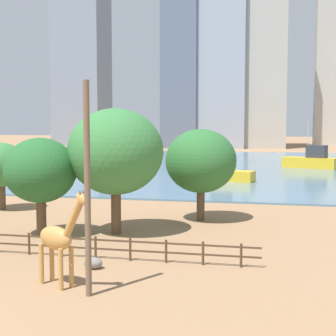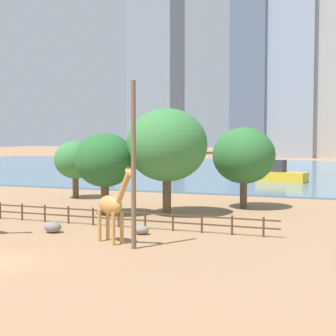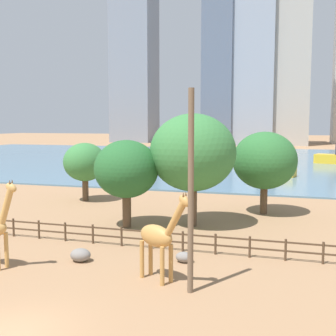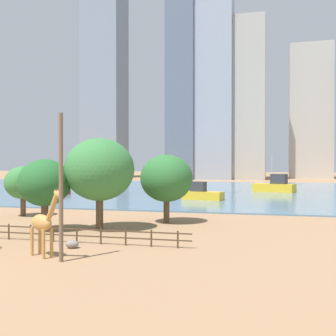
{
  "view_description": "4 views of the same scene",
  "coord_description": "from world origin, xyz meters",
  "px_view_note": "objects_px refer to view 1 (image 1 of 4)",
  "views": [
    {
      "loc": [
        13.96,
        -15.44,
        7.8
      ],
      "look_at": [
        2.12,
        38.22,
        2.95
      ],
      "focal_mm": 55.0,
      "sensor_mm": 36.0,
      "label": 1
    },
    {
      "loc": [
        17.98,
        -20.81,
        6.46
      ],
      "look_at": [
        -3.89,
        36.03,
        2.76
      ],
      "focal_mm": 55.0,
      "sensor_mm": 36.0,
      "label": 2
    },
    {
      "loc": [
        10.09,
        -13.0,
        8.07
      ],
      "look_at": [
        -0.34,
        22.11,
        4.14
      ],
      "focal_mm": 45.0,
      "sensor_mm": 36.0,
      "label": 3
    },
    {
      "loc": [
        19.08,
        -18.76,
        6.43
      ],
      "look_at": [
        3.87,
        40.59,
        5.68
      ],
      "focal_mm": 45.0,
      "sensor_mm": 36.0,
      "label": 4
    }
  ],
  "objects_px": {
    "utility_pole": "(87,190)",
    "tree_left_large": "(201,161)",
    "boulder_near_fence": "(93,263)",
    "boat_sailboat": "(226,173)",
    "giraffe_tall": "(58,238)",
    "tree_left_small": "(116,152)",
    "boat_barge": "(311,160)",
    "tree_right_tall": "(1,165)",
    "tree_center_broad": "(40,171)",
    "boat_tug": "(37,169)"
  },
  "relations": [
    {
      "from": "utility_pole",
      "to": "tree_left_small",
      "type": "height_order",
      "value": "utility_pole"
    },
    {
      "from": "boulder_near_fence",
      "to": "tree_center_broad",
      "type": "relative_size",
      "value": 0.15
    },
    {
      "from": "boulder_near_fence",
      "to": "tree_left_large",
      "type": "xyz_separation_m",
      "value": [
        3.53,
        14.71,
        4.46
      ]
    },
    {
      "from": "boat_tug",
      "to": "boat_barge",
      "type": "relative_size",
      "value": 0.54
    },
    {
      "from": "giraffe_tall",
      "to": "utility_pole",
      "type": "relative_size",
      "value": 0.5
    },
    {
      "from": "tree_right_tall",
      "to": "giraffe_tall",
      "type": "bearing_deg",
      "value": -53.47
    },
    {
      "from": "giraffe_tall",
      "to": "boat_sailboat",
      "type": "height_order",
      "value": "giraffe_tall"
    },
    {
      "from": "boat_barge",
      "to": "giraffe_tall",
      "type": "bearing_deg",
      "value": 96.62
    },
    {
      "from": "boat_sailboat",
      "to": "boat_tug",
      "type": "distance_m",
      "value": 28.93
    },
    {
      "from": "tree_left_small",
      "to": "boat_sailboat",
      "type": "relative_size",
      "value": 1.21
    },
    {
      "from": "giraffe_tall",
      "to": "tree_left_small",
      "type": "relative_size",
      "value": 0.55
    },
    {
      "from": "boulder_near_fence",
      "to": "tree_center_broad",
      "type": "xyz_separation_m",
      "value": [
        -6.33,
        6.78,
        4.22
      ]
    },
    {
      "from": "boat_tug",
      "to": "tree_right_tall",
      "type": "bearing_deg",
      "value": -150.57
    },
    {
      "from": "boulder_near_fence",
      "to": "boat_barge",
      "type": "height_order",
      "value": "boat_barge"
    },
    {
      "from": "tree_right_tall",
      "to": "boat_sailboat",
      "type": "xyz_separation_m",
      "value": [
        17.42,
        25.58,
        -2.79
      ]
    },
    {
      "from": "utility_pole",
      "to": "tree_left_large",
      "type": "xyz_separation_m",
      "value": [
        2.17,
        18.86,
        -0.07
      ]
    },
    {
      "from": "giraffe_tall",
      "to": "boat_tug",
      "type": "distance_m",
      "value": 54.65
    },
    {
      "from": "tree_center_broad",
      "to": "tree_left_large",
      "type": "bearing_deg",
      "value": 38.82
    },
    {
      "from": "giraffe_tall",
      "to": "boat_barge",
      "type": "bearing_deg",
      "value": 106.04
    },
    {
      "from": "boulder_near_fence",
      "to": "giraffe_tall",
      "type": "bearing_deg",
      "value": -99.24
    },
    {
      "from": "boulder_near_fence",
      "to": "boat_sailboat",
      "type": "distance_m",
      "value": 41.61
    },
    {
      "from": "boulder_near_fence",
      "to": "tree_center_broad",
      "type": "distance_m",
      "value": 10.19
    },
    {
      "from": "boulder_near_fence",
      "to": "boat_barge",
      "type": "distance_m",
      "value": 65.62
    },
    {
      "from": "tree_right_tall",
      "to": "boat_barge",
      "type": "relative_size",
      "value": 0.65
    },
    {
      "from": "tree_center_broad",
      "to": "tree_left_small",
      "type": "distance_m",
      "value": 5.29
    },
    {
      "from": "tree_right_tall",
      "to": "boat_tug",
      "type": "relative_size",
      "value": 1.21
    },
    {
      "from": "tree_left_small",
      "to": "boat_barge",
      "type": "distance_m",
      "value": 57.8
    },
    {
      "from": "tree_right_tall",
      "to": "tree_left_small",
      "type": "height_order",
      "value": "tree_left_small"
    },
    {
      "from": "tree_left_large",
      "to": "boat_tug",
      "type": "height_order",
      "value": "tree_left_large"
    },
    {
      "from": "tree_left_small",
      "to": "boat_barge",
      "type": "height_order",
      "value": "tree_left_small"
    },
    {
      "from": "boulder_near_fence",
      "to": "boat_barge",
      "type": "bearing_deg",
      "value": 77.03
    },
    {
      "from": "tree_left_large",
      "to": "giraffe_tall",
      "type": "bearing_deg",
      "value": -102.74
    },
    {
      "from": "utility_pole",
      "to": "giraffe_tall",
      "type": "bearing_deg",
      "value": 152.81
    },
    {
      "from": "boat_sailboat",
      "to": "tree_left_large",
      "type": "bearing_deg",
      "value": -74.84
    },
    {
      "from": "tree_right_tall",
      "to": "boat_barge",
      "type": "bearing_deg",
      "value": 58.51
    },
    {
      "from": "tree_left_large",
      "to": "tree_right_tall",
      "type": "height_order",
      "value": "tree_left_large"
    },
    {
      "from": "tree_center_broad",
      "to": "tree_right_tall",
      "type": "distance_m",
      "value": 12.39
    },
    {
      "from": "boulder_near_fence",
      "to": "boat_sailboat",
      "type": "xyz_separation_m",
      "value": [
        2.75,
        41.5,
        0.93
      ]
    },
    {
      "from": "boat_sailboat",
      "to": "boat_tug",
      "type": "relative_size",
      "value": 1.46
    },
    {
      "from": "utility_pole",
      "to": "boat_tug",
      "type": "distance_m",
      "value": 56.51
    },
    {
      "from": "tree_left_large",
      "to": "boat_sailboat",
      "type": "xyz_separation_m",
      "value": [
        -0.78,
        26.79,
        -3.53
      ]
    },
    {
      "from": "tree_right_tall",
      "to": "tree_center_broad",
      "type": "bearing_deg",
      "value": -47.64
    },
    {
      "from": "utility_pole",
      "to": "boat_tug",
      "type": "height_order",
      "value": "utility_pole"
    },
    {
      "from": "giraffe_tall",
      "to": "boulder_near_fence",
      "type": "height_order",
      "value": "giraffe_tall"
    },
    {
      "from": "boat_sailboat",
      "to": "tree_right_tall",
      "type": "bearing_deg",
      "value": -110.77
    },
    {
      "from": "utility_pole",
      "to": "tree_center_broad",
      "type": "xyz_separation_m",
      "value": [
        -7.69,
        10.93,
        -0.31
      ]
    },
    {
      "from": "boat_sailboat",
      "to": "boat_tug",
      "type": "xyz_separation_m",
      "value": [
        -28.7,
        3.66,
        -0.31
      ]
    },
    {
      "from": "tree_right_tall",
      "to": "utility_pole",
      "type": "bearing_deg",
      "value": -51.39
    },
    {
      "from": "utility_pole",
      "to": "boulder_near_fence",
      "type": "relative_size",
      "value": 9.53
    },
    {
      "from": "giraffe_tall",
      "to": "utility_pole",
      "type": "height_order",
      "value": "utility_pole"
    }
  ]
}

